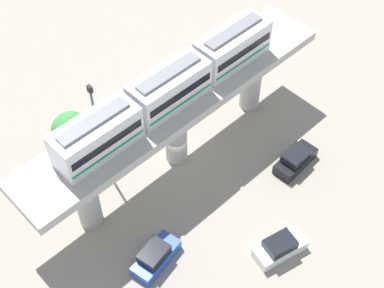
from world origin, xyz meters
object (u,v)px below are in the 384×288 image
Objects in this scene: parked_car_blue at (155,256)px; parked_car_black at (295,160)px; signal_post at (97,126)px; train at (169,88)px; parked_car_white at (280,247)px; tree_near_viaduct at (71,131)px.

parked_car_blue is 1.04× the size of parked_car_black.
signal_post is (11.15, 12.21, 4.78)m from parked_car_black.
parked_car_black is at bearing -106.39° from parked_car_blue.
signal_post is at bearing 54.82° from train.
parked_car_white is (-6.04, -7.46, 0.00)m from parked_car_blue.
parked_car_white is 0.45× the size of signal_post.
train is 4.56× the size of parked_car_white.
tree_near_viaduct is at bearing 15.69° from signal_post.
signal_post reaches higher than parked_car_black.
parked_car_black is 0.43× the size of signal_post.
train reaches higher than parked_car_blue.
train reaches higher than tree_near_viaduct.
train is 10.32m from tree_near_viaduct.
train reaches higher than parked_car_white.
train is 13.48m from parked_car_black.
signal_post is at bearing -26.91° from parked_car_blue.
tree_near_viaduct is (14.14, 13.05, 2.39)m from parked_car_black.
tree_near_viaduct is (18.83, 5.55, 2.39)m from parked_car_white.
train is at bearing 40.13° from parked_car_black.
parked_car_blue is 15.02m from parked_car_black.
train is 4.77× the size of parked_car_black.
signal_post is at bearing -164.31° from tree_near_viaduct.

